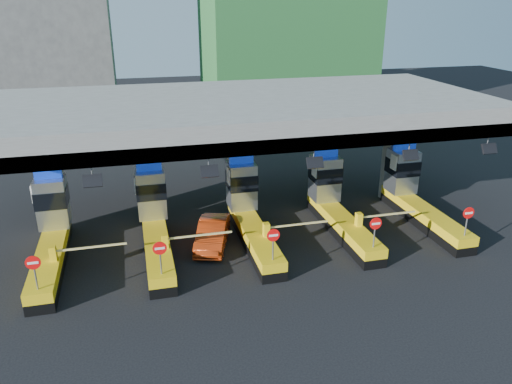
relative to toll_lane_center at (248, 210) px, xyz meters
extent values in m
plane|color=black|center=(0.00, -0.28, -1.40)|extent=(120.00, 120.00, 0.00)
cube|color=slate|center=(0.00, 2.72, 4.85)|extent=(28.00, 12.00, 1.50)
cube|color=#4C4C49|center=(0.00, -2.98, 4.45)|extent=(28.00, 0.60, 0.70)
cube|color=slate|center=(-10.00, 2.72, 1.35)|extent=(1.00, 1.00, 5.50)
cube|color=slate|center=(0.00, 2.72, 1.35)|extent=(1.00, 1.00, 5.50)
cube|color=slate|center=(10.00, 2.72, 1.35)|extent=(1.00, 1.00, 5.50)
cylinder|color=slate|center=(-7.50, -2.98, 3.85)|extent=(0.06, 0.06, 0.50)
cube|color=black|center=(-7.50, -3.18, 3.50)|extent=(0.80, 0.38, 0.54)
cylinder|color=slate|center=(-2.50, -2.98, 3.85)|extent=(0.06, 0.06, 0.50)
cube|color=black|center=(-2.50, -3.18, 3.50)|extent=(0.80, 0.38, 0.54)
cylinder|color=slate|center=(2.50, -2.98, 3.85)|extent=(0.06, 0.06, 0.50)
cube|color=black|center=(2.50, -3.18, 3.50)|extent=(0.80, 0.38, 0.54)
cylinder|color=slate|center=(7.50, -2.98, 3.85)|extent=(0.06, 0.06, 0.50)
cube|color=black|center=(7.50, -3.18, 3.50)|extent=(0.80, 0.38, 0.54)
cylinder|color=slate|center=(12.00, -2.98, 3.85)|extent=(0.06, 0.06, 0.50)
cube|color=black|center=(12.00, -3.18, 3.50)|extent=(0.80, 0.38, 0.54)
cube|color=black|center=(-10.00, -1.28, -1.15)|extent=(1.20, 8.00, 0.50)
cube|color=#E5B70C|center=(-10.00, -1.28, -0.65)|extent=(1.20, 8.00, 0.50)
cube|color=#9EA3A8|center=(-10.00, 1.52, 0.90)|extent=(1.50, 1.50, 2.60)
cube|color=black|center=(-10.00, 1.50, 1.20)|extent=(1.56, 1.56, 0.90)
cube|color=#0C2DBF|center=(-10.00, 1.52, 2.48)|extent=(1.30, 0.35, 0.55)
cube|color=white|center=(-10.80, 1.22, 1.60)|extent=(0.06, 0.70, 0.90)
cylinder|color=slate|center=(-10.00, -4.88, 0.25)|extent=(0.07, 0.07, 1.30)
cylinder|color=red|center=(-10.00, -4.91, 0.85)|extent=(0.60, 0.04, 0.60)
cube|color=white|center=(-10.00, -4.93, 0.85)|extent=(0.42, 0.02, 0.10)
cube|color=#E5B70C|center=(-9.65, -2.48, -0.05)|extent=(0.30, 0.35, 0.70)
cube|color=white|center=(-8.00, -2.48, 0.05)|extent=(3.20, 0.08, 0.08)
cube|color=black|center=(-5.00, -1.28, -1.15)|extent=(1.20, 8.00, 0.50)
cube|color=#E5B70C|center=(-5.00, -1.28, -0.65)|extent=(1.20, 8.00, 0.50)
cube|color=#9EA3A8|center=(-5.00, 1.52, 0.90)|extent=(1.50, 1.50, 2.60)
cube|color=black|center=(-5.00, 1.50, 1.20)|extent=(1.56, 1.56, 0.90)
cube|color=#0C2DBF|center=(-5.00, 1.52, 2.48)|extent=(1.30, 0.35, 0.55)
cube|color=white|center=(-5.80, 1.22, 1.60)|extent=(0.06, 0.70, 0.90)
cylinder|color=slate|center=(-5.00, -4.88, 0.25)|extent=(0.07, 0.07, 1.30)
cylinder|color=red|center=(-5.00, -4.91, 0.85)|extent=(0.60, 0.04, 0.60)
cube|color=white|center=(-5.00, -4.93, 0.85)|extent=(0.42, 0.02, 0.10)
cube|color=#E5B70C|center=(-4.65, -2.48, -0.05)|extent=(0.30, 0.35, 0.70)
cube|color=white|center=(-3.00, -2.48, 0.05)|extent=(3.20, 0.08, 0.08)
cube|color=black|center=(0.00, -1.28, -1.15)|extent=(1.20, 8.00, 0.50)
cube|color=#E5B70C|center=(0.00, -1.28, -0.65)|extent=(1.20, 8.00, 0.50)
cube|color=#9EA3A8|center=(0.00, 1.52, 0.90)|extent=(1.50, 1.50, 2.60)
cube|color=black|center=(0.00, 1.50, 1.20)|extent=(1.56, 1.56, 0.90)
cube|color=#0C2DBF|center=(0.00, 1.52, 2.48)|extent=(1.30, 0.35, 0.55)
cube|color=white|center=(-0.80, 1.22, 1.60)|extent=(0.06, 0.70, 0.90)
cylinder|color=slate|center=(0.00, -4.88, 0.25)|extent=(0.07, 0.07, 1.30)
cylinder|color=red|center=(0.00, -4.91, 0.85)|extent=(0.60, 0.04, 0.60)
cube|color=white|center=(0.00, -4.93, 0.85)|extent=(0.42, 0.02, 0.10)
cube|color=#E5B70C|center=(0.35, -2.48, -0.05)|extent=(0.30, 0.35, 0.70)
cube|color=white|center=(2.00, -2.48, 0.05)|extent=(3.20, 0.08, 0.08)
cube|color=black|center=(5.00, -1.28, -1.15)|extent=(1.20, 8.00, 0.50)
cube|color=#E5B70C|center=(5.00, -1.28, -0.65)|extent=(1.20, 8.00, 0.50)
cube|color=#9EA3A8|center=(5.00, 1.52, 0.90)|extent=(1.50, 1.50, 2.60)
cube|color=black|center=(5.00, 1.50, 1.20)|extent=(1.56, 1.56, 0.90)
cube|color=#0C2DBF|center=(5.00, 1.52, 2.48)|extent=(1.30, 0.35, 0.55)
cube|color=white|center=(4.20, 1.22, 1.60)|extent=(0.06, 0.70, 0.90)
cylinder|color=slate|center=(5.00, -4.88, 0.25)|extent=(0.07, 0.07, 1.30)
cylinder|color=red|center=(5.00, -4.91, 0.85)|extent=(0.60, 0.04, 0.60)
cube|color=white|center=(5.00, -4.93, 0.85)|extent=(0.42, 0.02, 0.10)
cube|color=#E5B70C|center=(5.35, -2.48, -0.05)|extent=(0.30, 0.35, 0.70)
cube|color=white|center=(7.00, -2.48, 0.05)|extent=(3.20, 0.08, 0.08)
cube|color=black|center=(10.00, -1.28, -1.15)|extent=(1.20, 8.00, 0.50)
cube|color=#E5B70C|center=(10.00, -1.28, -0.65)|extent=(1.20, 8.00, 0.50)
cube|color=#9EA3A8|center=(10.00, 1.52, 0.90)|extent=(1.50, 1.50, 2.60)
cube|color=black|center=(10.00, 1.50, 1.20)|extent=(1.56, 1.56, 0.90)
cube|color=#0C2DBF|center=(10.00, 1.52, 2.48)|extent=(1.30, 0.35, 0.55)
cube|color=white|center=(9.20, 1.22, 1.60)|extent=(0.06, 0.70, 0.90)
cylinder|color=slate|center=(10.00, -4.88, 0.25)|extent=(0.07, 0.07, 1.30)
cylinder|color=red|center=(10.00, -4.91, 0.85)|extent=(0.60, 0.04, 0.60)
cube|color=white|center=(10.00, -4.93, 0.85)|extent=(0.42, 0.02, 0.10)
cube|color=#E5B70C|center=(10.35, -2.48, -0.05)|extent=(0.30, 0.35, 0.70)
cube|color=white|center=(12.00, -2.48, 0.05)|extent=(3.20, 0.08, 0.08)
cube|color=#4C4C49|center=(-14.00, 35.72, 7.60)|extent=(14.00, 10.00, 18.00)
imported|color=#A62E0C|center=(-2.12, -0.90, -0.72)|extent=(2.58, 4.34, 1.35)
camera|label=1|loc=(-5.68, -24.07, 10.74)|focal=35.00mm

